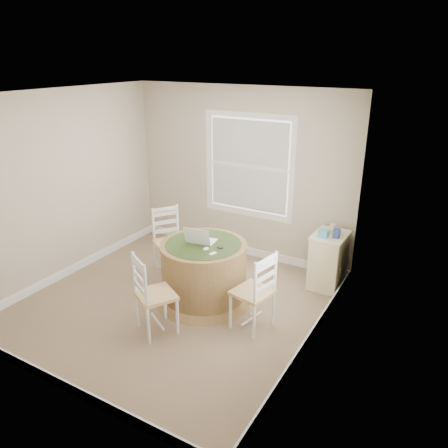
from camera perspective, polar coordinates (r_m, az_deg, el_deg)
The scene contains 14 objects.
room at distance 5.24m, azimuth -4.62°, elevation 2.27°, with size 3.64×3.64×2.64m.
round_table at distance 5.62m, azimuth -2.64°, elevation -5.94°, with size 1.28×1.28×0.79m.
chair_left at distance 6.32m, azimuth -7.04°, elevation -2.42°, with size 0.42×0.40×0.95m, color white, non-canonical shape.
chair_near at distance 5.03m, azimuth -8.89°, elevation -9.10°, with size 0.42×0.40×0.95m, color white, non-canonical shape.
chair_right at distance 5.04m, azimuth 3.75°, elevation -8.82°, with size 0.42×0.40×0.95m, color white, non-canonical shape.
laptop at distance 5.50m, azimuth -3.07°, elevation -2.08°, with size 0.38×0.35×0.24m.
mouse at distance 5.31m, azimuth -2.40°, elevation -3.25°, with size 0.06×0.10×0.03m, color white.
phone at distance 5.19m, azimuth -1.47°, elevation -3.93°, with size 0.04×0.09×0.02m, color #B7BABF.
keys at distance 5.33m, azimuth -0.50°, elevation -3.15°, with size 0.06×0.05×0.03m, color black.
corner_chest at distance 6.13m, azimuth 13.42°, elevation -4.60°, with size 0.43×0.58×0.76m.
tissue_box at distance 5.85m, azimuth 12.88°, elevation -1.21°, with size 0.12×0.12×0.10m, color #53A2BF.
box_yellow at distance 5.99m, azimuth 14.17°, elevation -0.96°, with size 0.15×0.10×0.06m, color #C0C646.
box_blue at distance 5.86m, azimuth 14.47°, elevation -1.19°, with size 0.08×0.08×0.12m, color #333D9A.
cup_cream at distance 6.10m, azimuth 14.04°, elevation -0.41°, with size 0.07×0.07×0.09m, color beige.
Camera 1 is at (2.99, -3.90, 3.01)m, focal length 35.00 mm.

